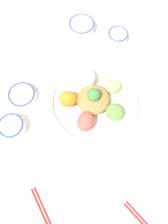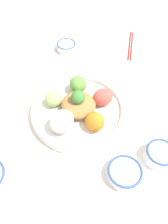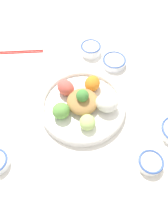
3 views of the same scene
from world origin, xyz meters
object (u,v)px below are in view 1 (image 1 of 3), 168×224
object	(u,v)px
chopsticks_pair_near	(47,221)
rice_bowl_plain	(82,26)
sauce_bowl_far	(12,127)
sauce_bowl_red	(22,95)
rice_bowl_blue	(118,35)
salad_platter	(93,101)

from	to	relation	value
chopsticks_pair_near	rice_bowl_plain	bearing A→B (deg)	-36.85
sauce_bowl_far	sauce_bowl_red	bearing A→B (deg)	-83.10
chopsticks_pair_near	rice_bowl_blue	bearing A→B (deg)	-48.97
salad_platter	sauce_bowl_red	size ratio (longest dim) A/B	3.27
rice_bowl_blue	sauce_bowl_red	bearing A→B (deg)	53.78
rice_bowl_blue	chopsticks_pair_near	bearing A→B (deg)	87.20
sauce_bowl_far	chopsticks_pair_near	world-z (taller)	sauce_bowl_far
sauce_bowl_red	salad_platter	bearing A→B (deg)	-168.17
sauce_bowl_red	rice_bowl_plain	world-z (taller)	rice_bowl_plain
sauce_bowl_red	sauce_bowl_far	bearing A→B (deg)	96.90
sauce_bowl_red	sauce_bowl_far	xyz separation A→B (m)	(-0.01, 0.12, 0.01)
rice_bowl_plain	chopsticks_pair_near	size ratio (longest dim) A/B	0.63
sauce_bowl_red	chopsticks_pair_near	distance (m)	0.42
rice_bowl_blue	chopsticks_pair_near	distance (m)	0.72
salad_platter	sauce_bowl_far	bearing A→B (deg)	36.17
sauce_bowl_red	rice_bowl_plain	bearing A→B (deg)	-107.11
salad_platter	rice_bowl_plain	bearing A→B (deg)	-65.69
rice_bowl_blue	rice_bowl_plain	size ratio (longest dim) A/B	0.78
rice_bowl_blue	chopsticks_pair_near	size ratio (longest dim) A/B	0.50
salad_platter	rice_bowl_plain	size ratio (longest dim) A/B	3.07
rice_bowl_blue	rice_bowl_plain	bearing A→B (deg)	-0.09
rice_bowl_blue	sauce_bowl_far	size ratio (longest dim) A/B	0.93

